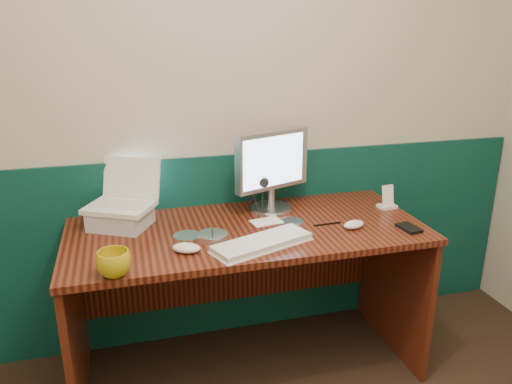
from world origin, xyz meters
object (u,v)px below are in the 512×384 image
object	(u,v)px
monitor	(271,171)
camcorder	(257,192)
desk	(248,301)
laptop	(118,185)
mug	(114,263)
keyboard	(262,243)

from	to	relation	value
monitor	camcorder	xyz separation A→B (m)	(-0.07, 0.00, -0.10)
desk	laptop	world-z (taller)	laptop
monitor	desk	bearing A→B (deg)	-151.54
desk	camcorder	world-z (taller)	camcorder
mug	laptop	bearing A→B (deg)	86.27
camcorder	mug	bearing A→B (deg)	-125.18
camcorder	keyboard	bearing A→B (deg)	-84.02
monitor	mug	xyz separation A→B (m)	(-0.75, -0.50, -0.15)
keyboard	camcorder	size ratio (longest dim) A/B	2.17
keyboard	mug	xyz separation A→B (m)	(-0.59, -0.10, 0.04)
laptop	keyboard	distance (m)	0.70
desk	laptop	size ratio (longest dim) A/B	5.71
monitor	camcorder	size ratio (longest dim) A/B	2.03
laptop	mug	world-z (taller)	laptop
mug	monitor	bearing A→B (deg)	33.87
laptop	camcorder	bearing A→B (deg)	31.23
laptop	mug	size ratio (longest dim) A/B	2.25
laptop	keyboard	world-z (taller)	laptop
monitor	camcorder	distance (m)	0.12
desk	monitor	size ratio (longest dim) A/B	4.04
mug	camcorder	xyz separation A→B (m)	(0.68, 0.50, 0.05)
mug	camcorder	size ratio (longest dim) A/B	0.64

